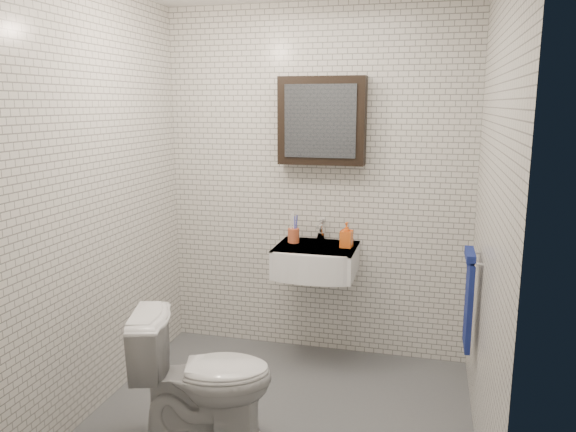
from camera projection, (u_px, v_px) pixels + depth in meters
The scene contains 9 objects.
ground at pixel (280, 415), 3.32m from camera, with size 2.20×2.00×0.01m, color #53565B.
room_shell at pixel (280, 170), 3.03m from camera, with size 2.22×2.02×2.51m.
washbasin at pixel (315, 261), 3.86m from camera, with size 0.55×0.50×0.20m.
faucet at pixel (321, 232), 4.01m from camera, with size 0.06×0.20×0.15m.
mirror_cabinet at pixel (322, 121), 3.85m from camera, with size 0.60×0.15×0.60m.
towel_rail at pixel (469, 295), 3.26m from camera, with size 0.09×0.30×0.58m.
toothbrush_cup at pixel (294, 235), 3.97m from camera, with size 0.09×0.09×0.22m.
soap_bottle at pixel (346, 235), 3.83m from camera, with size 0.08×0.08×0.17m, color #FF9D1A.
toilet at pixel (204, 376), 3.03m from camera, with size 0.42×0.73×0.74m, color silver.
Camera 1 is at (0.80, -2.92, 1.82)m, focal length 35.00 mm.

